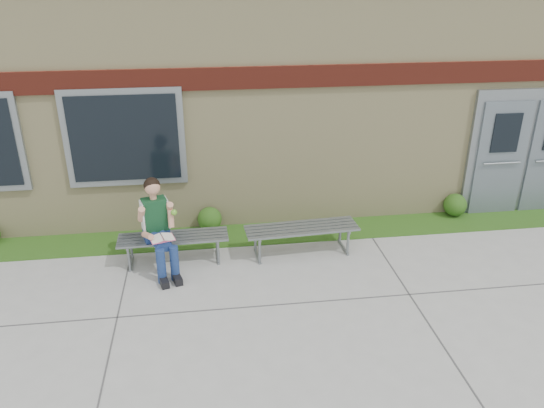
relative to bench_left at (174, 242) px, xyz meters
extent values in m
plane|color=#9E9E99|center=(2.29, -1.88, -0.33)|extent=(80.00, 80.00, 0.00)
cube|color=#274D14|center=(2.29, 0.72, -0.32)|extent=(16.00, 0.80, 0.02)
cube|color=beige|center=(2.29, 4.12, 1.67)|extent=(16.00, 6.00, 4.00)
cube|color=maroon|center=(2.29, 1.09, 2.27)|extent=(16.00, 0.06, 0.35)
cube|color=slate|center=(-0.71, 1.08, 1.37)|extent=(1.90, 0.08, 1.60)
cube|color=black|center=(-0.71, 1.04, 1.37)|extent=(1.70, 0.04, 1.40)
cube|color=slate|center=(6.29, 1.08, 0.82)|extent=(2.20, 0.08, 2.30)
cube|color=slate|center=(5.79, 1.03, 0.72)|extent=(0.92, 0.06, 2.10)
cube|color=slate|center=(0.00, 0.00, 0.08)|extent=(1.68, 0.50, 0.03)
cube|color=slate|center=(-0.67, 0.00, -0.14)|extent=(0.05, 0.46, 0.38)
cube|color=slate|center=(0.67, 0.00, -0.14)|extent=(0.05, 0.46, 0.38)
cube|color=slate|center=(2.00, 0.00, 0.11)|extent=(1.81, 0.61, 0.03)
cube|color=slate|center=(1.29, 0.00, -0.13)|extent=(0.08, 0.50, 0.41)
cube|color=slate|center=(2.71, 0.00, -0.13)|extent=(0.08, 0.50, 0.41)
cube|color=navy|center=(-0.24, -0.05, 0.19)|extent=(0.43, 0.35, 0.17)
cube|color=#0E351A|center=(-0.23, -0.07, 0.52)|extent=(0.39, 0.31, 0.50)
sphere|color=tan|center=(-0.23, -0.08, 0.96)|extent=(0.28, 0.28, 0.23)
sphere|color=black|center=(-0.24, -0.06, 0.98)|extent=(0.30, 0.30, 0.24)
cylinder|color=navy|center=(-0.25, -0.34, 0.21)|extent=(0.28, 0.48, 0.16)
cylinder|color=navy|center=(-0.07, -0.29, 0.21)|extent=(0.28, 0.48, 0.16)
cylinder|color=navy|center=(-0.16, -0.59, -0.06)|extent=(0.13, 0.13, 0.54)
cylinder|color=navy|center=(0.03, -0.53, -0.06)|extent=(0.13, 0.13, 0.54)
cube|color=black|center=(-0.14, -0.66, -0.28)|extent=(0.18, 0.30, 0.11)
cube|color=black|center=(0.05, -0.61, -0.28)|extent=(0.18, 0.30, 0.11)
cylinder|color=tan|center=(-0.41, -0.19, 0.59)|extent=(0.16, 0.26, 0.29)
cylinder|color=tan|center=(-0.02, -0.07, 0.59)|extent=(0.16, 0.26, 0.29)
cube|color=white|center=(-0.12, -0.44, 0.32)|extent=(0.39, 0.32, 0.02)
cube|color=#DC5281|center=(-0.12, -0.44, 0.30)|extent=(0.39, 0.33, 0.01)
sphere|color=#69B430|center=(0.06, -0.21, 0.60)|extent=(0.09, 0.09, 0.09)
sphere|color=#274D14|center=(0.57, 0.97, -0.11)|extent=(0.42, 0.42, 0.42)
sphere|color=#274D14|center=(5.04, 0.97, -0.11)|extent=(0.41, 0.41, 0.41)
camera|label=1|loc=(0.55, -7.32, 3.88)|focal=35.00mm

